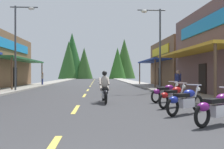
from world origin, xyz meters
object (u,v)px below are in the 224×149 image
at_px(motorcycle_parked_right_0, 218,107).
at_px(pedestrian_by_shop, 42,78).
at_px(streetlamp_left, 19,36).
at_px(pedestrian_browsing, 178,80).
at_px(motorcycle_parked_right_2, 174,96).
at_px(motorcycle_parked_right_1, 185,100).
at_px(rider_cruising_lead, 104,89).
at_px(motorcycle_parked_right_3, 166,92).
at_px(streetlamp_right, 156,38).

bearing_deg(motorcycle_parked_right_0, pedestrian_by_shop, 82.79).
distance_m(streetlamp_left, pedestrian_browsing, 12.84).
relative_size(motorcycle_parked_right_2, pedestrian_by_shop, 1.05).
xyz_separation_m(motorcycle_parked_right_1, motorcycle_parked_right_2, (0.14, 1.76, 0.00)).
relative_size(streetlamp_left, motorcycle_parked_right_0, 3.63).
bearing_deg(motorcycle_parked_right_1, rider_cruising_lead, 91.42).
distance_m(motorcycle_parked_right_0, motorcycle_parked_right_1, 1.81).
bearing_deg(motorcycle_parked_right_2, rider_cruising_lead, 107.86).
distance_m(rider_cruising_lead, pedestrian_browsing, 7.78).
distance_m(motorcycle_parked_right_0, pedestrian_by_shop, 25.43).
bearing_deg(pedestrian_browsing, motorcycle_parked_right_2, 137.29).
relative_size(motorcycle_parked_right_3, rider_cruising_lead, 0.87).
height_order(streetlamp_right, rider_cruising_lead, streetlamp_right).
relative_size(motorcycle_parked_right_1, motorcycle_parked_right_2, 1.05).
height_order(motorcycle_parked_right_2, pedestrian_browsing, pedestrian_browsing).
height_order(streetlamp_left, motorcycle_parked_right_3, streetlamp_left).
bearing_deg(pedestrian_by_shop, motorcycle_parked_right_3, 88.22).
distance_m(streetlamp_right, motorcycle_parked_right_1, 11.07).
xyz_separation_m(motorcycle_parked_right_0, pedestrian_browsing, (2.49, 10.87, 0.48)).
bearing_deg(motorcycle_parked_right_0, rider_cruising_lead, 88.78).
height_order(motorcycle_parked_right_0, motorcycle_parked_right_1, same).
bearing_deg(pedestrian_by_shop, rider_cruising_lead, 80.00).
bearing_deg(motorcycle_parked_right_1, motorcycle_parked_right_2, 49.60).
relative_size(streetlamp_left, motorcycle_parked_right_2, 4.01).
distance_m(motorcycle_parked_right_1, pedestrian_by_shop, 23.68).
relative_size(streetlamp_right, motorcycle_parked_right_1, 3.61).
bearing_deg(pedestrian_by_shop, motorcycle_parked_right_1, 83.00).
xyz_separation_m(motorcycle_parked_right_0, rider_cruising_lead, (-3.03, 5.39, 0.17)).
bearing_deg(pedestrian_browsing, motorcycle_parked_right_3, 132.94).
bearing_deg(motorcycle_parked_right_1, motorcycle_parked_right_0, -116.73).
bearing_deg(motorcycle_parked_right_3, pedestrian_browsing, 34.21).
distance_m(streetlamp_left, motorcycle_parked_right_0, 16.89).
bearing_deg(streetlamp_right, streetlamp_left, 173.71).
height_order(streetlamp_left, motorcycle_parked_right_1, streetlamp_left).
bearing_deg(rider_cruising_lead, pedestrian_browsing, -48.59).
bearing_deg(rider_cruising_lead, streetlamp_right, -35.29).
relative_size(motorcycle_parked_right_0, motorcycle_parked_right_2, 1.10).
bearing_deg(rider_cruising_lead, pedestrian_by_shop, 18.06).
bearing_deg(streetlamp_right, motorcycle_parked_right_1, -97.95).
relative_size(motorcycle_parked_right_2, rider_cruising_lead, 0.80).
relative_size(streetlamp_left, pedestrian_browsing, 4.11).
relative_size(motorcycle_parked_right_1, pedestrian_by_shop, 1.10).
distance_m(motorcycle_parked_right_0, pedestrian_browsing, 11.16).
bearing_deg(motorcycle_parked_right_2, motorcycle_parked_right_1, -134.06).
height_order(streetlamp_right, motorcycle_parked_right_0, streetlamp_right).
distance_m(motorcycle_parked_right_3, pedestrian_browsing, 5.91).
bearing_deg(rider_cruising_lead, motorcycle_parked_right_0, -154.03).
distance_m(streetlamp_right, rider_cruising_lead, 8.67).
height_order(motorcycle_parked_right_3, pedestrian_by_shop, pedestrian_by_shop).
distance_m(pedestrian_by_shop, pedestrian_browsing, 17.71).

